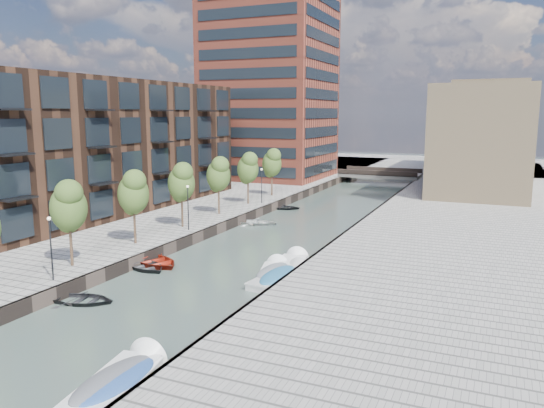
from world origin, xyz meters
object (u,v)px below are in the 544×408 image
Objects in this scene: motorboat_3 at (282,277)px; motorboat_4 at (273,272)px; sloop_3 at (258,224)px; sloop_1 at (83,303)px; sloop_4 at (284,209)px; tree_5 at (248,167)px; motorboat_1 at (120,379)px; car at (448,185)px; tree_3 at (181,181)px; tree_6 at (272,162)px; tree_4 at (218,173)px; sloop_2 at (155,265)px; motorboat_0 at (124,381)px; bridge at (380,174)px; tree_2 at (133,191)px; motorboat_2 at (291,265)px; tree_1 at (68,205)px; sloop_0 at (145,269)px.

motorboat_3 is 1.10× the size of motorboat_4.
motorboat_3 is at bearing -160.75° from sloop_3.
sloop_1 is 1.00× the size of sloop_4.
sloop_3 is at bearing -56.08° from tree_5.
motorboat_1 is 1.69× the size of car.
tree_5 is 8.95m from sloop_3.
tree_3 is 1.00× the size of tree_6.
motorboat_3 is at bearing -48.59° from tree_4.
sloop_1 is at bearing 140.55° from motorboat_1.
sloop_2 is at bearing -128.15° from car.
car is at bearing -29.22° from sloop_1.
car reaches higher than motorboat_0.
bridge is 27.63m from tree_6.
tree_2 is 1.17× the size of sloop_2.
motorboat_0 is 0.96× the size of motorboat_3.
motorboat_2 reaches higher than motorboat_0.
bridge is 3.23× the size of sloop_4.
tree_2 is at bearing -132.40° from car.
tree_1 reaches higher than motorboat_2.
motorboat_2 is (12.91, -5.05, -5.20)m from tree_3.
tree_1 is 8.09m from sloop_2.
tree_3 is at bearing 148.28° from motorboat_3.
tree_1 and tree_5 have the same top height.
sloop_2 is at bearing -82.24° from tree_5.
tree_3 is at bearing -90.00° from tree_6.
motorboat_3 is 1.69× the size of car.
sloop_4 is (3.13, -3.48, -5.31)m from tree_6.
sloop_2 reaches higher than sloop_0.
tree_6 reaches higher than sloop_4.
tree_3 is (0.00, 7.00, 0.00)m from tree_2.
motorboat_2 is at bearing -47.96° from sloop_1.
tree_4 is at bearing 131.41° from motorboat_3.
sloop_0 reaches higher than sloop_3.
sloop_1 is (4.03, -31.36, -5.31)m from tree_5.
tree_4 reaches higher than sloop_0.
tree_3 is at bearing -136.57° from car.
motorboat_3 is (9.54, 8.98, 0.23)m from sloop_1.
tree_3 reaches higher than sloop_1.
motorboat_2 is at bearing 34.72° from tree_1.
sloop_2 is 0.94× the size of motorboat_4.
bridge is 3.24× the size of sloop_1.
bridge is at bearing 79.75° from tree_3.
tree_5 is 24.67m from sloop_0.
car is at bearing 47.08° from tree_5.
motorboat_0 is (8.88, -7.12, 0.22)m from sloop_1.
tree_5 is at bearing 121.22° from motorboat_3.
sloop_3 is (4.02, 22.02, -5.31)m from tree_1.
motorboat_3 reaches higher than sloop_1.
bridge is at bearing 93.53° from motorboat_0.
sloop_2 is 16.79m from sloop_3.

